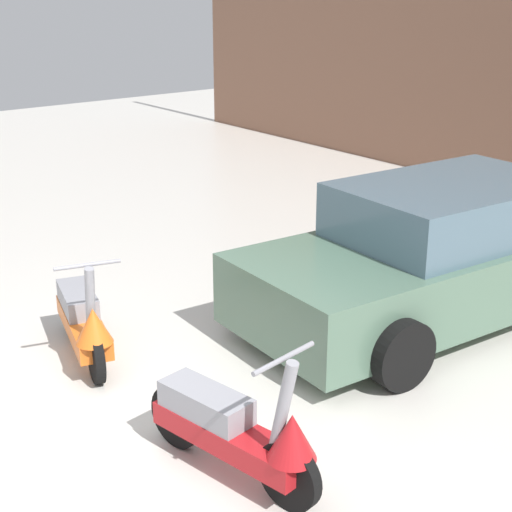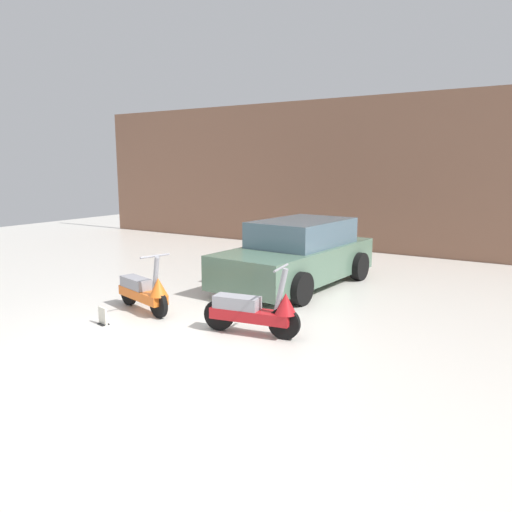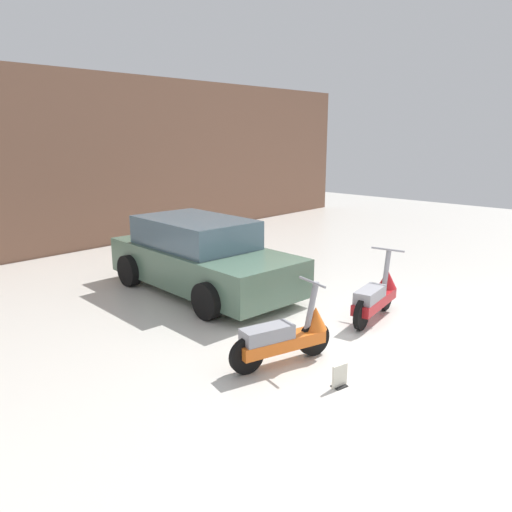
{
  "view_description": "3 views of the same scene",
  "coord_description": "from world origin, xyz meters",
  "px_view_note": "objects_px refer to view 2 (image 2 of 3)",
  "views": [
    {
      "loc": [
        4.11,
        -1.77,
        3.02
      ],
      "look_at": [
        -0.65,
        2.01,
        0.83
      ],
      "focal_mm": 55.0,
      "sensor_mm": 36.0,
      "label": 1
    },
    {
      "loc": [
        4.25,
        -4.84,
        2.31
      ],
      "look_at": [
        -0.27,
        2.4,
        0.76
      ],
      "focal_mm": 35.0,
      "sensor_mm": 36.0,
      "label": 2
    },
    {
      "loc": [
        -5.65,
        -2.77,
        2.69
      ],
      "look_at": [
        -0.24,
        2.29,
        0.87
      ],
      "focal_mm": 35.0,
      "sensor_mm": 36.0,
      "label": 3
    }
  ],
  "objects_px": {
    "car_rear_left": "(298,254)",
    "scooter_front_left": "(144,291)",
    "scooter_front_right": "(255,310)",
    "placard_near_left_scooter": "(103,317)"
  },
  "relations": [
    {
      "from": "car_rear_left",
      "to": "scooter_front_left",
      "type": "bearing_deg",
      "value": -18.43
    },
    {
      "from": "scooter_front_right",
      "to": "car_rear_left",
      "type": "distance_m",
      "value": 3.09
    },
    {
      "from": "car_rear_left",
      "to": "placard_near_left_scooter",
      "type": "xyz_separation_m",
      "value": [
        -1.28,
        -3.75,
        -0.49
      ]
    },
    {
      "from": "placard_near_left_scooter",
      "to": "scooter_front_right",
      "type": "bearing_deg",
      "value": 20.31
    },
    {
      "from": "scooter_front_right",
      "to": "car_rear_left",
      "type": "bearing_deg",
      "value": 97.26
    },
    {
      "from": "scooter_front_left",
      "to": "placard_near_left_scooter",
      "type": "distance_m",
      "value": 0.84
    },
    {
      "from": "scooter_front_right",
      "to": "placard_near_left_scooter",
      "type": "bearing_deg",
      "value": -168.84
    },
    {
      "from": "scooter_front_right",
      "to": "placard_near_left_scooter",
      "type": "xyz_separation_m",
      "value": [
        -2.15,
        -0.79,
        -0.24
      ]
    },
    {
      "from": "car_rear_left",
      "to": "placard_near_left_scooter",
      "type": "height_order",
      "value": "car_rear_left"
    },
    {
      "from": "car_rear_left",
      "to": "placard_near_left_scooter",
      "type": "bearing_deg",
      "value": -14.71
    }
  ]
}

